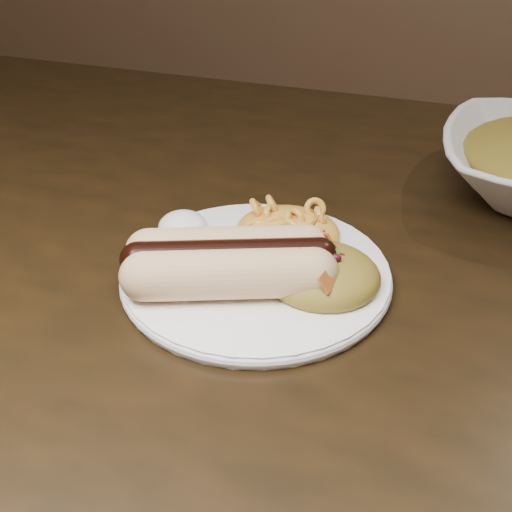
% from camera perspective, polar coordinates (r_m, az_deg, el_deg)
% --- Properties ---
extents(table, '(1.60, 0.90, 0.75)m').
position_cam_1_polar(table, '(0.59, -6.32, -5.86)').
color(table, black).
rests_on(table, floor).
extents(plate, '(0.24, 0.24, 0.01)m').
position_cam_1_polar(plate, '(0.48, 0.00, -1.56)').
color(plate, white).
rests_on(plate, table).
extents(hotdog, '(0.14, 0.11, 0.04)m').
position_cam_1_polar(hotdog, '(0.45, -2.56, -0.46)').
color(hotdog, '#DAB176').
rests_on(hotdog, plate).
extents(mac_and_cheese, '(0.10, 0.09, 0.03)m').
position_cam_1_polar(mac_and_cheese, '(0.51, 3.07, 3.66)').
color(mac_and_cheese, yellow).
rests_on(mac_and_cheese, plate).
extents(sour_cream, '(0.05, 0.05, 0.03)m').
position_cam_1_polar(sour_cream, '(0.51, -7.03, 3.24)').
color(sour_cream, white).
rests_on(sour_cream, plate).
extents(taco_salad, '(0.09, 0.09, 0.04)m').
position_cam_1_polar(taco_salad, '(0.45, 6.35, -0.83)').
color(taco_salad, '#AF4A25').
rests_on(taco_salad, plate).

